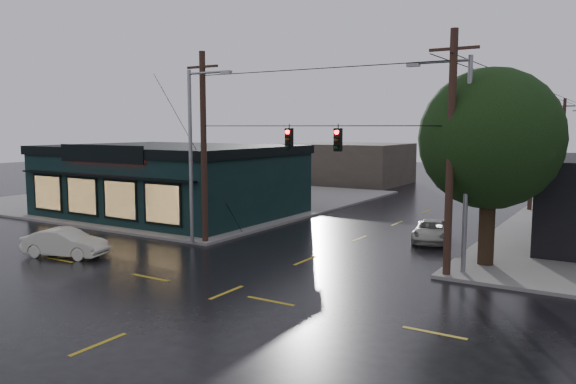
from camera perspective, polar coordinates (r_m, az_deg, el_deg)
The scene contains 14 objects.
ground_plane at distance 21.76m, azimuth -6.26°, elevation -10.12°, with size 160.00×160.00×0.00m, color black.
sidewalk_nw at distance 49.42m, azimuth -10.31°, elevation -0.63°, with size 28.00×28.00×0.15m, color gray.
pizza_shop at distance 40.63m, azimuth -11.79°, elevation 1.29°, with size 16.30×12.34×4.90m.
corner_tree at distance 26.09m, azimuth 19.87°, elevation 5.06°, with size 6.19×6.19×8.69m.
utility_pole_nw at distance 30.63m, azimuth -8.39°, elevation -5.21°, with size 2.00×0.32×10.15m, color black, non-canonical shape.
utility_pole_ne at distance 24.57m, azimuth 15.78°, elevation -8.37°, with size 2.00×0.32×10.15m, color black, non-canonical shape.
utility_pole_far_a at distance 45.28m, azimuth 23.30°, elevation -1.83°, with size 2.00×0.32×9.65m, color black, non-canonical shape.
utility_pole_far_b at distance 65.01m, azimuth 25.92°, elevation 0.47°, with size 2.00×0.32×9.15m, color black, non-canonical shape.
span_signal_assembly at distance 26.22m, azimuth 2.55°, elevation 5.42°, with size 13.00×0.48×1.23m.
streetlight_nw at distance 30.31m, azimuth -9.68°, elevation -5.36°, with size 5.40×0.30×9.15m, color gray, non-canonical shape.
streetlight_ne at distance 25.10m, azimuth 17.33°, elevation -8.10°, with size 5.40×0.30×9.15m, color gray, non-canonical shape.
bg_building_west at distance 62.59m, azimuth 6.21°, elevation 2.91°, with size 12.00×10.00×4.40m, color #3F352D.
sedan_cream at distance 29.26m, azimuth -21.70°, elevation -4.83°, with size 1.43×4.10×1.35m, color beige.
suv_silver at distance 31.72m, azimuth 14.39°, elevation -3.88°, with size 1.90×4.13×1.15m, color #AAA89D.
Camera 1 is at (12.86, -16.39, 6.27)m, focal length 35.00 mm.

